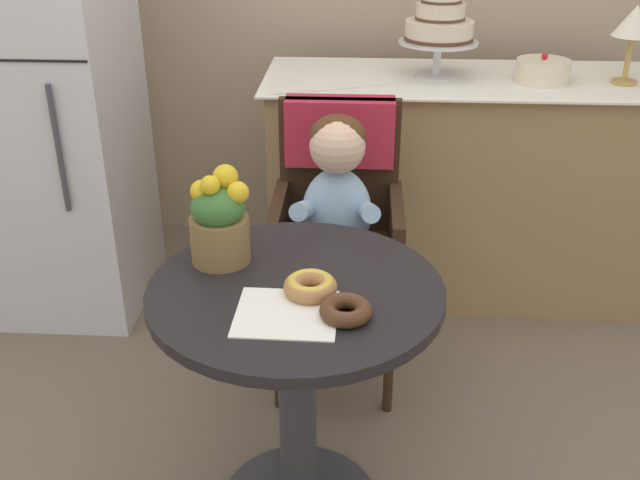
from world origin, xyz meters
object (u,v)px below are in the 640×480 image
flower_vase (219,219)px  round_layer_cake (543,71)px  donut_front (310,285)px  refrigerator (40,99)px  table_lamp (634,24)px  donut_mid (346,309)px  tiered_cake_stand (439,25)px  cafe_table (297,358)px  seated_child (336,208)px  wicker_chair (338,199)px

flower_vase → round_layer_cake: size_ratio=1.25×
donut_front → refrigerator: 1.58m
flower_vase → table_lamp: bearing=40.5°
donut_mid → round_layer_cake: (0.69, 1.38, 0.20)m
tiered_cake_stand → table_lamp: bearing=-4.7°
cafe_table → flower_vase: size_ratio=2.90×
tiered_cake_stand → refrigerator: size_ratio=0.19×
donut_front → tiered_cake_stand: 1.44m
seated_child → flower_vase: (-0.28, -0.43, 0.16)m
seated_child → refrigerator: refrigerator is taller
donut_front → tiered_cake_stand: size_ratio=0.39×
round_layer_cake → refrigerator: size_ratio=0.12×
table_lamp → refrigerator: (-2.17, -0.14, -0.27)m
wicker_chair → donut_front: bearing=-94.5°
donut_front → round_layer_cake: (0.78, 1.29, 0.20)m
round_layer_cake → cafe_table: bearing=-123.1°
table_lamp → seated_child: bearing=-146.4°
wicker_chair → flower_vase: flower_vase is taller
cafe_table → donut_front: bearing=-43.6°
tiered_cake_stand → table_lamp: tiered_cake_stand is taller
wicker_chair → donut_mid: wicker_chair is taller
cafe_table → seated_child: seated_child is taller
round_layer_cake → table_lamp: bearing=-1.8°
donut_front → donut_mid: (0.09, -0.09, -0.00)m
wicker_chair → donut_mid: size_ratio=8.05×
donut_mid → wicker_chair: bearing=93.1°
table_lamp → refrigerator: refrigerator is taller
wicker_chair → refrigerator: (-1.13, 0.39, 0.21)m
wicker_chair → tiered_cake_stand: (0.35, 0.59, 0.46)m
donut_front → flower_vase: bearing=146.7°
tiered_cake_stand → table_lamp: size_ratio=1.15×
seated_child → refrigerator: size_ratio=0.43×
wicker_chair → flower_vase: 0.68m
seated_child → round_layer_cake: bearing=43.5°
tiered_cake_stand → refrigerator: 1.51m
round_layer_cake → seated_child: bearing=-136.5°
round_layer_cake → donut_mid: bearing=-116.6°
donut_mid → tiered_cake_stand: bearing=78.0°
flower_vase → tiered_cake_stand: (0.63, 1.18, 0.26)m
refrigerator → flower_vase: bearing=-49.0°
cafe_table → donut_front: 0.24m
refrigerator → donut_mid: bearing=-46.4°
seated_child → flower_vase: 0.54m
flower_vase → round_layer_cake: 1.53m
donut_mid → table_lamp: 1.74m
donut_front → wicker_chair: bearing=87.0°
donut_front → donut_mid: donut_front is taller
seated_child → flower_vase: bearing=-122.8°
donut_mid → cafe_table: bearing=133.3°
tiered_cake_stand → round_layer_cake: bearing=-6.9°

